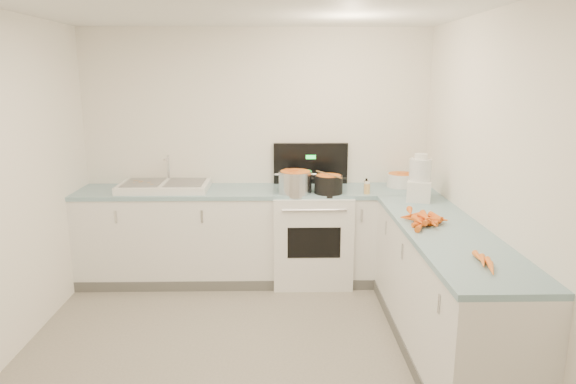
{
  "coord_description": "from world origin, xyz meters",
  "views": [
    {
      "loc": [
        0.22,
        -3.23,
        2.05
      ],
      "look_at": [
        0.3,
        1.1,
        1.05
      ],
      "focal_mm": 32.0,
      "sensor_mm": 36.0,
      "label": 1
    }
  ],
  "objects_px": {
    "black_pot": "(328,185)",
    "spice_jar": "(367,189)",
    "extract_bottle": "(366,187)",
    "sink": "(165,186)",
    "stove": "(312,235)",
    "mixing_bowl": "(401,180)",
    "food_processor": "(420,180)",
    "steel_pot": "(295,183)"
  },
  "relations": [
    {
      "from": "black_pot",
      "to": "spice_jar",
      "type": "distance_m",
      "value": 0.36
    },
    {
      "from": "extract_bottle",
      "to": "sink",
      "type": "bearing_deg",
      "value": 175.31
    },
    {
      "from": "sink",
      "to": "black_pot",
      "type": "height_order",
      "value": "sink"
    },
    {
      "from": "spice_jar",
      "to": "black_pot",
      "type": "bearing_deg",
      "value": 174.47
    },
    {
      "from": "stove",
      "to": "spice_jar",
      "type": "height_order",
      "value": "stove"
    },
    {
      "from": "sink",
      "to": "black_pot",
      "type": "relative_size",
      "value": 3.21
    },
    {
      "from": "mixing_bowl",
      "to": "food_processor",
      "type": "xyz_separation_m",
      "value": [
        0.03,
        -0.57,
        0.11
      ]
    },
    {
      "from": "stove",
      "to": "extract_bottle",
      "type": "relative_size",
      "value": 11.98
    },
    {
      "from": "mixing_bowl",
      "to": "food_processor",
      "type": "height_order",
      "value": "food_processor"
    },
    {
      "from": "stove",
      "to": "sink",
      "type": "distance_m",
      "value": 1.54
    },
    {
      "from": "food_processor",
      "to": "spice_jar",
      "type": "bearing_deg",
      "value": 148.71
    },
    {
      "from": "sink",
      "to": "extract_bottle",
      "type": "distance_m",
      "value": 1.96
    },
    {
      "from": "spice_jar",
      "to": "extract_bottle",
      "type": "bearing_deg",
      "value": 88.0
    },
    {
      "from": "mixing_bowl",
      "to": "spice_jar",
      "type": "xyz_separation_m",
      "value": [
        -0.4,
        -0.31,
        -0.02
      ]
    },
    {
      "from": "black_pot",
      "to": "food_processor",
      "type": "height_order",
      "value": "food_processor"
    },
    {
      "from": "spice_jar",
      "to": "food_processor",
      "type": "distance_m",
      "value": 0.51
    },
    {
      "from": "steel_pot",
      "to": "black_pot",
      "type": "distance_m",
      "value": 0.32
    },
    {
      "from": "sink",
      "to": "extract_bottle",
      "type": "xyz_separation_m",
      "value": [
        1.96,
        -0.16,
        0.02
      ]
    },
    {
      "from": "extract_bottle",
      "to": "spice_jar",
      "type": "relative_size",
      "value": 1.14
    },
    {
      "from": "sink",
      "to": "spice_jar",
      "type": "xyz_separation_m",
      "value": [
        1.96,
        -0.22,
        0.01
      ]
    },
    {
      "from": "steel_pot",
      "to": "food_processor",
      "type": "distance_m",
      "value": 1.15
    },
    {
      "from": "extract_bottle",
      "to": "stove",
      "type": "bearing_deg",
      "value": 164.08
    },
    {
      "from": "extract_bottle",
      "to": "food_processor",
      "type": "distance_m",
      "value": 0.54
    },
    {
      "from": "black_pot",
      "to": "stove",
      "type": "bearing_deg",
      "value": 131.12
    },
    {
      "from": "stove",
      "to": "black_pot",
      "type": "bearing_deg",
      "value": -48.88
    },
    {
      "from": "stove",
      "to": "extract_bottle",
      "type": "height_order",
      "value": "stove"
    },
    {
      "from": "sink",
      "to": "spice_jar",
      "type": "bearing_deg",
      "value": -6.28
    },
    {
      "from": "sink",
      "to": "mixing_bowl",
      "type": "xyz_separation_m",
      "value": [
        2.35,
        0.1,
        0.03
      ]
    },
    {
      "from": "steel_pot",
      "to": "black_pot",
      "type": "xyz_separation_m",
      "value": [
        0.32,
        -0.01,
        -0.02
      ]
    },
    {
      "from": "steel_pot",
      "to": "mixing_bowl",
      "type": "bearing_deg",
      "value": 13.82
    },
    {
      "from": "extract_bottle",
      "to": "food_processor",
      "type": "height_order",
      "value": "food_processor"
    },
    {
      "from": "steel_pot",
      "to": "mixing_bowl",
      "type": "height_order",
      "value": "steel_pot"
    },
    {
      "from": "steel_pot",
      "to": "extract_bottle",
      "type": "height_order",
      "value": "steel_pot"
    },
    {
      "from": "stove",
      "to": "sink",
      "type": "height_order",
      "value": "stove"
    },
    {
      "from": "steel_pot",
      "to": "stove",
      "type": "bearing_deg",
      "value": 41.1
    },
    {
      "from": "food_processor",
      "to": "steel_pot",
      "type": "bearing_deg",
      "value": 164.4
    },
    {
      "from": "sink",
      "to": "steel_pot",
      "type": "xyz_separation_m",
      "value": [
        1.28,
        -0.17,
        0.06
      ]
    },
    {
      "from": "black_pot",
      "to": "mixing_bowl",
      "type": "distance_m",
      "value": 0.81
    },
    {
      "from": "food_processor",
      "to": "black_pot",
      "type": "bearing_deg",
      "value": 159.56
    },
    {
      "from": "sink",
      "to": "mixing_bowl",
      "type": "relative_size",
      "value": 3.0
    },
    {
      "from": "stove",
      "to": "sink",
      "type": "xyz_separation_m",
      "value": [
        -1.45,
        0.02,
        0.5
      ]
    },
    {
      "from": "black_pot",
      "to": "spice_jar",
      "type": "height_order",
      "value": "black_pot"
    }
  ]
}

